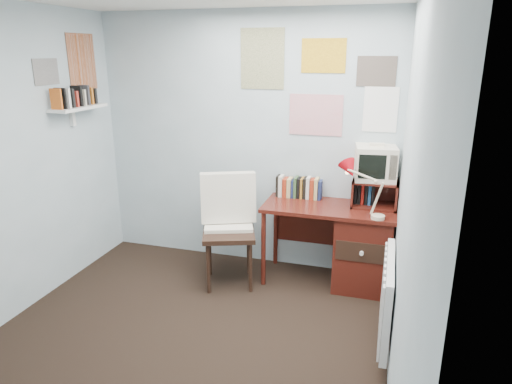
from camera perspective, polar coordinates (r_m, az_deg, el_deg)
ground at (r=3.56m, az=-10.46°, el=-19.67°), size 3.50×3.50×0.00m
back_wall at (r=4.56m, az=-1.42°, el=6.20°), size 3.00×0.02×2.50m
right_wall at (r=2.66m, az=18.22°, el=-2.81°), size 0.02×3.50×2.50m
desk at (r=4.34m, az=12.50°, el=-6.47°), size 1.20×0.55×0.76m
desk_chair at (r=4.24m, az=-3.43°, el=-5.21°), size 0.65×0.64×1.01m
desk_lamp at (r=3.94m, az=15.20°, el=-0.38°), size 0.35×0.32×0.42m
tv_riser at (r=4.28m, az=14.60°, el=-0.13°), size 0.40×0.30×0.25m
crt_tv at (r=4.23m, az=14.71°, el=3.74°), size 0.39×0.37×0.33m
book_row at (r=4.41m, az=6.44°, el=0.63°), size 0.60×0.14×0.22m
radiator at (r=3.50m, az=16.10°, el=-12.60°), size 0.09×0.80×0.60m
wall_shelf at (r=4.58m, az=-21.30°, el=9.79°), size 0.20×0.62×0.24m
posters_back at (r=4.31m, az=7.63°, el=13.47°), size 1.20×0.01×0.90m
posters_left at (r=4.61m, az=-22.79°, el=14.44°), size 0.01×0.70×0.60m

